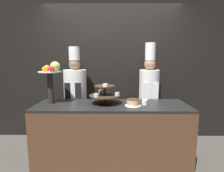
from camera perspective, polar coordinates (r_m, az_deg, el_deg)
name	(u,v)px	position (r m, az deg, el deg)	size (l,w,h in m)	color
wall_back	(112,65)	(3.34, 0.15, 6.85)	(10.00, 0.06, 2.80)	black
buffet_counter	(112,133)	(2.66, -0.02, -15.07)	(2.17, 0.68, 0.87)	brown
tiered_stand	(105,94)	(2.53, -2.36, -2.53)	(0.45, 0.45, 0.31)	#3D2819
fruit_pedestal	(51,75)	(2.64, -19.15, 3.38)	(0.33, 0.33, 0.61)	#2D231E
cake_round	(133,103)	(2.44, 6.86, -5.43)	(0.22, 0.22, 0.09)	white
cup_white	(145,102)	(2.52, 10.66, -5.22)	(0.08, 0.08, 0.07)	white
chef_left	(75,93)	(3.09, -11.86, -2.32)	(0.39, 0.39, 1.72)	#28282D
chef_center_left	(149,92)	(3.07, 12.00, -1.82)	(0.34, 0.34, 1.78)	#28282D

